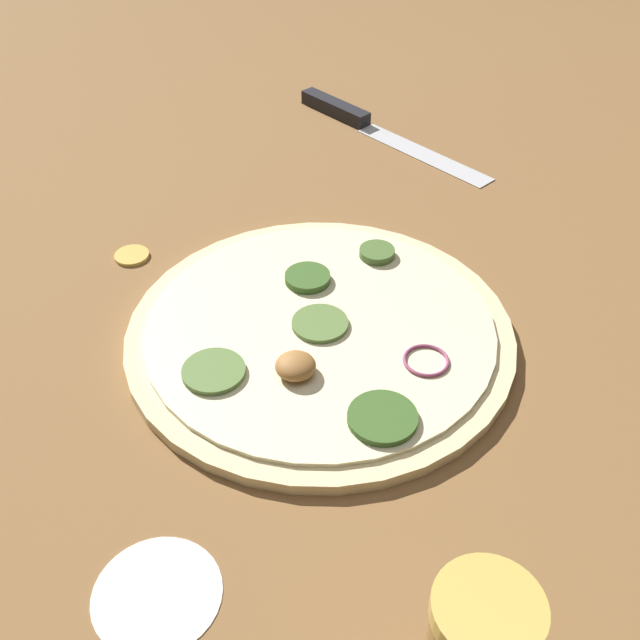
{
  "coord_description": "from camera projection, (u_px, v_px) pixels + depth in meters",
  "views": [
    {
      "loc": [
        0.15,
        -0.47,
        0.44
      ],
      "look_at": [
        0.0,
        0.0,
        0.02
      ],
      "focal_mm": 42.0,
      "sensor_mm": 36.0,
      "label": 1
    }
  ],
  "objects": [
    {
      "name": "pizza",
      "position": [
        320.0,
        332.0,
        0.65
      ],
      "size": [
        0.34,
        0.34,
        0.03
      ],
      "color": "beige",
      "rests_on": "ground_plane"
    },
    {
      "name": "knife",
      "position": [
        357.0,
        119.0,
        0.97
      ],
      "size": [
        0.28,
        0.17,
        0.02
      ],
      "rotation": [
        0.0,
        0.0,
        5.79
      ],
      "color": "silver",
      "rests_on": "ground_plane"
    },
    {
      "name": "ground_plane",
      "position": [
        320.0,
        338.0,
        0.66
      ],
      "size": [
        3.0,
        3.0,
        0.0
      ],
      "primitive_type": "plane",
      "color": "brown"
    },
    {
      "name": "flour_patch",
      "position": [
        157.0,
        594.0,
        0.47
      ],
      "size": [
        0.08,
        0.08,
        0.0
      ],
      "color": "white",
      "rests_on": "ground_plane"
    },
    {
      "name": "loose_cap",
      "position": [
        132.0,
        254.0,
        0.75
      ],
      "size": [
        0.03,
        0.03,
        0.01
      ],
      "color": "gold",
      "rests_on": "ground_plane"
    }
  ]
}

